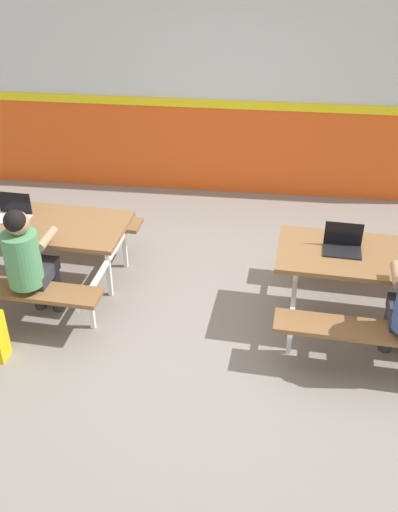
{
  "coord_description": "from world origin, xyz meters",
  "views": [
    {
      "loc": [
        0.54,
        -4.41,
        3.39
      ],
      "look_at": [
        0.0,
        0.04,
        0.55
      ],
      "focal_mm": 41.5,
      "sensor_mm": 36.0,
      "label": 1
    }
  ],
  "objects_px": {
    "picnic_table_left": "(41,238)",
    "student_nearer": "(28,258)",
    "picnic_table_right": "(373,272)",
    "laptop_silver": "(13,213)",
    "laptop_dark": "(343,245)"
  },
  "relations": [
    {
      "from": "picnic_table_right",
      "to": "laptop_dark",
      "type": "distance_m",
      "value": 0.35
    },
    {
      "from": "picnic_table_left",
      "to": "student_nearer",
      "type": "height_order",
      "value": "student_nearer"
    },
    {
      "from": "picnic_table_right",
      "to": "laptop_dark",
      "type": "xyz_separation_m",
      "value": [
        -0.28,
        0.06,
        0.21
      ]
    },
    {
      "from": "picnic_table_right",
      "to": "student_nearer",
      "type": "height_order",
      "value": "student_nearer"
    },
    {
      "from": "picnic_table_right",
      "to": "laptop_silver",
      "type": "height_order",
      "value": "laptop_silver"
    },
    {
      "from": "picnic_table_left",
      "to": "student_nearer",
      "type": "relative_size",
      "value": 1.4
    },
    {
      "from": "picnic_table_left",
      "to": "student_nearer",
      "type": "xyz_separation_m",
      "value": [
        0.11,
        -0.57,
        0.13
      ]
    },
    {
      "from": "picnic_table_left",
      "to": "picnic_table_right",
      "type": "relative_size",
      "value": 1.0
    },
    {
      "from": "student_nearer",
      "to": "laptop_dark",
      "type": "height_order",
      "value": "student_nearer"
    },
    {
      "from": "picnic_table_left",
      "to": "laptop_dark",
      "type": "xyz_separation_m",
      "value": [
        2.75,
        -0.16,
        0.21
      ]
    },
    {
      "from": "picnic_table_left",
      "to": "laptop_silver",
      "type": "bearing_deg",
      "value": 167.9
    },
    {
      "from": "laptop_silver",
      "to": "laptop_dark",
      "type": "bearing_deg",
      "value": -4.05
    },
    {
      "from": "laptop_silver",
      "to": "laptop_dark",
      "type": "relative_size",
      "value": 1.0
    },
    {
      "from": "picnic_table_left",
      "to": "student_nearer",
      "type": "bearing_deg",
      "value": -79.12
    },
    {
      "from": "student_nearer",
      "to": "laptop_silver",
      "type": "relative_size",
      "value": 3.61
    }
  ]
}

